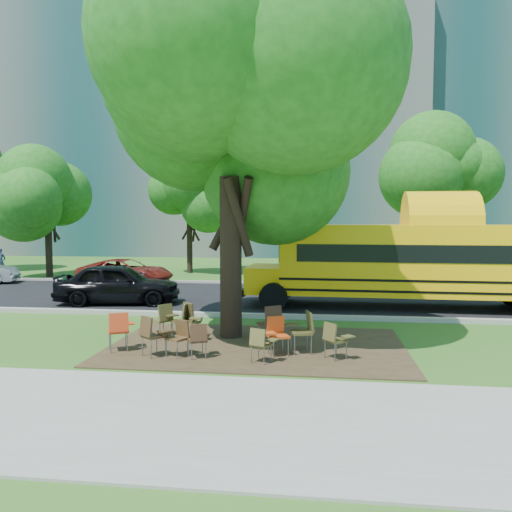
# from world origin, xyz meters

# --- Properties ---
(ground) EXTENTS (160.00, 160.00, 0.00)m
(ground) POSITION_xyz_m (0.00, 0.00, 0.00)
(ground) COLOR #26561A
(ground) RESTS_ON ground
(sidewalk) EXTENTS (60.00, 4.00, 0.04)m
(sidewalk) POSITION_xyz_m (0.00, -5.00, 0.02)
(sidewalk) COLOR gray
(sidewalk) RESTS_ON ground
(dirt_patch) EXTENTS (7.00, 4.50, 0.03)m
(dirt_patch) POSITION_xyz_m (1.00, -0.50, 0.01)
(dirt_patch) COLOR #382819
(dirt_patch) RESTS_ON ground
(asphalt_road) EXTENTS (80.00, 8.00, 0.04)m
(asphalt_road) POSITION_xyz_m (0.00, 7.00, 0.02)
(asphalt_road) COLOR black
(asphalt_road) RESTS_ON ground
(kerb_near) EXTENTS (80.00, 0.25, 0.14)m
(kerb_near) POSITION_xyz_m (0.00, 3.00, 0.07)
(kerb_near) COLOR gray
(kerb_near) RESTS_ON ground
(kerb_far) EXTENTS (80.00, 0.25, 0.14)m
(kerb_far) POSITION_xyz_m (0.00, 11.10, 0.07)
(kerb_far) COLOR gray
(kerb_far) RESTS_ON ground
(building_main) EXTENTS (38.00, 16.00, 22.00)m
(building_main) POSITION_xyz_m (-8.00, 36.00, 11.00)
(building_main) COLOR #60605C
(building_main) RESTS_ON ground
(bg_tree_0) EXTENTS (5.20, 5.20, 7.18)m
(bg_tree_0) POSITION_xyz_m (-12.00, 13.00, 4.57)
(bg_tree_0) COLOR black
(bg_tree_0) RESTS_ON ground
(bg_tree_2) EXTENTS (4.80, 4.80, 6.62)m
(bg_tree_2) POSITION_xyz_m (-5.00, 16.00, 4.21)
(bg_tree_2) COLOR black
(bg_tree_2) RESTS_ON ground
(bg_tree_3) EXTENTS (5.60, 5.60, 7.84)m
(bg_tree_3) POSITION_xyz_m (8.00, 14.00, 5.03)
(bg_tree_3) COLOR black
(bg_tree_3) RESTS_ON ground
(main_tree) EXTENTS (7.19, 7.19, 8.81)m
(main_tree) POSITION_xyz_m (0.22, 0.33, 5.20)
(main_tree) COLOR black
(main_tree) RESTS_ON ground
(school_bus) EXTENTS (11.87, 2.99, 2.88)m
(school_bus) POSITION_xyz_m (6.36, 5.24, 1.67)
(school_bus) COLOR #F9B607
(school_bus) RESTS_ON ground
(chair_0) EXTENTS (0.63, 0.76, 0.94)m
(chair_0) POSITION_xyz_m (-2.06, -1.42, 0.58)
(chair_0) COLOR red
(chair_0) RESTS_ON ground
(chair_1) EXTENTS (0.80, 0.63, 0.93)m
(chair_1) POSITION_xyz_m (-1.16, -1.79, 0.57)
(chair_1) COLOR #412C17
(chair_1) RESTS_ON ground
(chair_2) EXTENTS (0.54, 0.64, 0.80)m
(chair_2) POSITION_xyz_m (-0.12, -1.77, 0.49)
(chair_2) COLOR #3E2616
(chair_2) RESTS_ON ground
(chair_3) EXTENTS (0.69, 0.54, 0.83)m
(chair_3) POSITION_xyz_m (-0.62, -1.65, 0.51)
(chair_3) COLOR #4F361C
(chair_3) RESTS_ON ground
(chair_4) EXTENTS (0.63, 0.49, 0.78)m
(chair_4) POSITION_xyz_m (1.27, -1.98, 0.48)
(chair_4) COLOR #504A22
(chair_4) RESTS_ON ground
(chair_5) EXTENTS (0.60, 0.70, 0.88)m
(chair_5) POSITION_xyz_m (1.53, -1.28, 0.54)
(chair_5) COLOR #BD4414
(chair_5) RESTS_ON ground
(chair_6) EXTENTS (0.71, 0.66, 0.97)m
(chair_6) POSITION_xyz_m (2.13, -1.03, 0.60)
(chair_6) COLOR #413D1C
(chair_6) RESTS_ON ground
(chair_7) EXTENTS (0.71, 0.56, 0.83)m
(chair_7) POSITION_xyz_m (2.82, -1.51, 0.51)
(chair_7) COLOR #4C4621
(chair_7) RESTS_ON ground
(chair_8) EXTENTS (0.61, 0.77, 0.91)m
(chair_8) POSITION_xyz_m (-1.48, 0.02, 0.56)
(chair_8) COLOR #4F4A22
(chair_8) RESTS_ON ground
(chair_9) EXTENTS (0.81, 0.64, 0.94)m
(chair_9) POSITION_xyz_m (-0.92, -0.07, 0.58)
(chair_9) COLOR #45391D
(chair_9) RESTS_ON ground
(chair_10) EXTENTS (0.56, 0.60, 0.93)m
(chair_10) POSITION_xyz_m (-0.76, -0.06, 0.57)
(chair_10) COLOR brown
(chair_10) RESTS_ON ground
(chair_11) EXTENTS (0.65, 0.82, 0.97)m
(chair_11) POSITION_xyz_m (1.33, -0.25, 0.60)
(chair_11) COLOR #3E2516
(chair_11) RESTS_ON ground
(black_car) EXTENTS (4.60, 2.38, 1.50)m
(black_car) POSITION_xyz_m (-4.72, 4.90, 0.75)
(black_car) COLOR black
(black_car) RESTS_ON ground
(bg_car_red) EXTENTS (4.61, 2.47, 1.23)m
(bg_car_red) POSITION_xyz_m (-6.54, 10.17, 0.62)
(bg_car_red) COLOR #5C150F
(bg_car_red) RESTS_ON ground
(pedestrian_a) EXTENTS (0.57, 0.67, 1.57)m
(pedestrian_a) POSITION_xyz_m (-14.49, 12.49, 0.79)
(pedestrian_a) COLOR #36457B
(pedestrian_a) RESTS_ON ground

